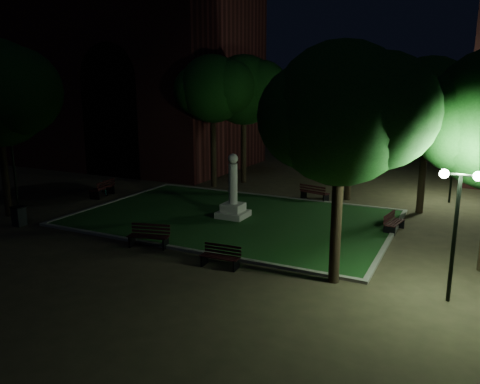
{
  "coord_description": "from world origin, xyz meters",
  "views": [
    {
      "loc": [
        10.3,
        -18.12,
        6.47
      ],
      "look_at": [
        0.88,
        1.0,
        1.66
      ],
      "focal_mm": 35.0,
      "sensor_mm": 36.0,
      "label": 1
    }
  ],
  "objects_px": {
    "bench_right_side": "(393,223)",
    "trash_bin": "(19,216)",
    "bench_near_left": "(149,237)",
    "bench_left_side": "(103,189)",
    "bench_far_side": "(314,193)",
    "bicycle": "(104,187)",
    "bench_near_right": "(221,257)",
    "monument": "(233,200)"
  },
  "relations": [
    {
      "from": "bench_near_right",
      "to": "bench_left_side",
      "type": "distance_m",
      "value": 13.51
    },
    {
      "from": "bench_near_left",
      "to": "bicycle",
      "type": "relative_size",
      "value": 1.0
    },
    {
      "from": "bench_far_side",
      "to": "trash_bin",
      "type": "distance_m",
      "value": 15.62
    },
    {
      "from": "bench_near_right",
      "to": "bench_near_left",
      "type": "bearing_deg",
      "value": 166.75
    },
    {
      "from": "trash_bin",
      "to": "bench_far_side",
      "type": "bearing_deg",
      "value": 44.89
    },
    {
      "from": "bench_right_side",
      "to": "trash_bin",
      "type": "distance_m",
      "value": 17.52
    },
    {
      "from": "bench_near_left",
      "to": "bench_left_side",
      "type": "height_order",
      "value": "bench_left_side"
    },
    {
      "from": "bench_left_side",
      "to": "trash_bin",
      "type": "relative_size",
      "value": 2.03
    },
    {
      "from": "bench_far_side",
      "to": "trash_bin",
      "type": "height_order",
      "value": "bench_far_side"
    },
    {
      "from": "monument",
      "to": "bench_left_side",
      "type": "relative_size",
      "value": 1.68
    },
    {
      "from": "bench_near_right",
      "to": "bench_far_side",
      "type": "relative_size",
      "value": 0.83
    },
    {
      "from": "bicycle",
      "to": "bench_near_left",
      "type": "bearing_deg",
      "value": -93.96
    },
    {
      "from": "bench_left_side",
      "to": "trash_bin",
      "type": "bearing_deg",
      "value": -3.16
    },
    {
      "from": "bench_far_side",
      "to": "trash_bin",
      "type": "relative_size",
      "value": 1.92
    },
    {
      "from": "bench_near_right",
      "to": "trash_bin",
      "type": "distance_m",
      "value": 11.1
    },
    {
      "from": "bench_far_side",
      "to": "bench_near_right",
      "type": "bearing_deg",
      "value": 103.95
    },
    {
      "from": "bench_near_right",
      "to": "trash_bin",
      "type": "relative_size",
      "value": 1.6
    },
    {
      "from": "bench_far_side",
      "to": "bicycle",
      "type": "distance_m",
      "value": 12.78
    },
    {
      "from": "bench_left_side",
      "to": "bench_far_side",
      "type": "height_order",
      "value": "bench_left_side"
    },
    {
      "from": "bicycle",
      "to": "bench_right_side",
      "type": "bearing_deg",
      "value": -55.64
    },
    {
      "from": "monument",
      "to": "bench_far_side",
      "type": "distance_m",
      "value": 6.01
    },
    {
      "from": "trash_bin",
      "to": "bicycle",
      "type": "distance_m",
      "value": 7.04
    },
    {
      "from": "monument",
      "to": "trash_bin",
      "type": "relative_size",
      "value": 3.41
    },
    {
      "from": "bench_near_left",
      "to": "bicycle",
      "type": "xyz_separation_m",
      "value": [
        -8.43,
        6.67,
        0.03
      ]
    },
    {
      "from": "bench_near_left",
      "to": "bench_left_side",
      "type": "distance_m",
      "value": 10.06
    },
    {
      "from": "monument",
      "to": "bench_near_right",
      "type": "xyz_separation_m",
      "value": [
        2.52,
        -5.94,
        -0.58
      ]
    },
    {
      "from": "bicycle",
      "to": "bench_far_side",
      "type": "bearing_deg",
      "value": -37.06
    },
    {
      "from": "trash_bin",
      "to": "bicycle",
      "type": "xyz_separation_m",
      "value": [
        -1.05,
        6.96,
        -0.01
      ]
    },
    {
      "from": "bench_left_side",
      "to": "bench_right_side",
      "type": "xyz_separation_m",
      "value": [
        16.7,
        0.56,
        -0.08
      ]
    },
    {
      "from": "bench_left_side",
      "to": "bicycle",
      "type": "height_order",
      "value": "bench_left_side"
    },
    {
      "from": "monument",
      "to": "bicycle",
      "type": "xyz_separation_m",
      "value": [
        -9.61,
        1.38,
        -0.49
      ]
    },
    {
      "from": "bench_near_right",
      "to": "bench_right_side",
      "type": "height_order",
      "value": "bench_right_side"
    },
    {
      "from": "bench_near_left",
      "to": "bench_far_side",
      "type": "bearing_deg",
      "value": 56.97
    },
    {
      "from": "monument",
      "to": "bicycle",
      "type": "relative_size",
      "value": 1.79
    },
    {
      "from": "bench_near_left",
      "to": "bench_left_side",
      "type": "xyz_separation_m",
      "value": [
        -8.0,
        6.1,
        0.04
      ]
    },
    {
      "from": "bench_near_left",
      "to": "bench_near_right",
      "type": "height_order",
      "value": "bench_near_left"
    },
    {
      "from": "bench_near_left",
      "to": "bench_right_side",
      "type": "distance_m",
      "value": 10.96
    },
    {
      "from": "bench_left_side",
      "to": "trash_bin",
      "type": "height_order",
      "value": "bench_left_side"
    },
    {
      "from": "bench_near_left",
      "to": "bench_left_side",
      "type": "relative_size",
      "value": 0.94
    },
    {
      "from": "monument",
      "to": "bicycle",
      "type": "distance_m",
      "value": 9.72
    },
    {
      "from": "bench_near_left",
      "to": "bench_right_side",
      "type": "xyz_separation_m",
      "value": [
        8.7,
        6.66,
        -0.04
      ]
    },
    {
      "from": "bench_near_left",
      "to": "bench_near_right",
      "type": "xyz_separation_m",
      "value": [
        3.71,
        -0.65,
        -0.06
      ]
    }
  ]
}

